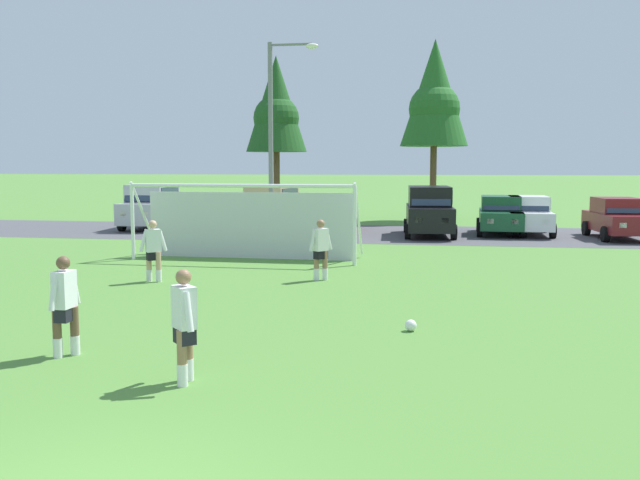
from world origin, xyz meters
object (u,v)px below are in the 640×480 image
(parked_car_slot_left, at_px, (214,211))
(parked_car_slot_end, at_px, (618,218))
(player_striker_near, at_px, (153,251))
(player_winger_left, at_px, (184,326))
(player_winger_right, at_px, (65,306))
(parked_car_slot_far_right, at_px, (528,215))
(parked_car_slot_center_left, at_px, (271,208))
(parked_car_slot_center_right, at_px, (429,211))
(parked_car_slot_far_left, at_px, (152,206))
(soccer_ball, at_px, (411,325))
(parked_car_slot_right, at_px, (500,215))
(parked_car_slot_center, at_px, (330,212))
(player_defender_far, at_px, (321,250))
(soccer_goal, at_px, (247,220))
(street_lamp, at_px, (275,142))

(parked_car_slot_left, relative_size, parked_car_slot_end, 1.00)
(player_striker_near, height_order, player_winger_left, same)
(player_winger_right, distance_m, parked_car_slot_far_right, 23.55)
(parked_car_slot_center_left, xyz_separation_m, parked_car_slot_center_right, (7.26, -0.74, 0.00))
(parked_car_slot_left, xyz_separation_m, parked_car_slot_far_right, (14.65, -0.44, 0.00))
(player_winger_left, height_order, parked_car_slot_far_left, parked_car_slot_far_left)
(soccer_ball, bearing_deg, parked_car_slot_right, 79.85)
(parked_car_slot_center, bearing_deg, soccer_ball, -76.94)
(parked_car_slot_center, bearing_deg, parked_car_slot_far_left, -178.48)
(player_defender_far, bearing_deg, parked_car_slot_far_left, 128.06)
(soccer_goal, relative_size, parked_car_slot_left, 1.73)
(parked_car_slot_far_left, height_order, parked_car_slot_center_right, same)
(soccer_ball, bearing_deg, parked_car_slot_end, 65.48)
(parked_car_slot_left, bearing_deg, parked_car_slot_center_left, -16.24)
(player_striker_near, relative_size, parked_car_slot_right, 0.38)
(player_defender_far, bearing_deg, parked_car_slot_right, 66.05)
(soccer_ball, bearing_deg, parked_car_slot_left, 117.84)
(player_striker_near, xyz_separation_m, parked_car_slot_end, (14.97, 13.25, 0.05))
(parked_car_slot_left, distance_m, parked_car_slot_center, 5.70)
(player_winger_right, height_order, parked_car_slot_far_right, parked_car_slot_far_right)
(soccer_goal, xyz_separation_m, parked_car_slot_center_left, (-1.41, 9.23, -0.18))
(soccer_ball, distance_m, parked_car_slot_center_left, 19.61)
(player_defender_far, relative_size, parked_car_slot_end, 0.38)
(player_winger_left, relative_size, parked_car_slot_center_right, 0.35)
(street_lamp, bearing_deg, parked_car_slot_far_right, 29.53)
(player_winger_left, bearing_deg, parked_car_slot_end, 62.39)
(soccer_goal, relative_size, parked_car_slot_center_right, 1.59)
(soccer_goal, height_order, player_defender_far, soccer_goal)
(parked_car_slot_far_right, relative_size, street_lamp, 0.55)
(parked_car_slot_end, relative_size, street_lamp, 0.56)
(parked_car_slot_center_left, bearing_deg, soccer_ball, -68.90)
(parked_car_slot_far_left, relative_size, parked_car_slot_center_right, 1.00)
(parked_car_slot_end, bearing_deg, soccer_goal, -147.89)
(parked_car_slot_left, distance_m, parked_car_slot_end, 18.22)
(parked_car_slot_left, bearing_deg, parked_car_slot_far_left, -173.52)
(soccer_goal, xyz_separation_m, player_defender_far, (3.06, -3.71, -0.47))
(player_striker_near, distance_m, player_winger_right, 7.13)
(parked_car_slot_left, bearing_deg, player_winger_right, -77.91)
(parked_car_slot_left, bearing_deg, soccer_goal, -66.14)
(parked_car_slot_center_left, distance_m, parked_car_slot_far_right, 11.59)
(soccer_goal, relative_size, parked_car_slot_end, 1.73)
(player_winger_left, height_order, player_winger_right, same)
(parked_car_slot_center_left, bearing_deg, soccer_goal, -81.34)
(soccer_ball, relative_size, parked_car_slot_far_left, 0.05)
(player_striker_near, height_order, street_lamp, street_lamp)
(parked_car_slot_center, relative_size, parked_car_slot_end, 1.00)
(soccer_goal, relative_size, parked_car_slot_center, 1.73)
(parked_car_slot_center_left, distance_m, parked_car_slot_right, 10.41)
(parked_car_slot_center_right, relative_size, parked_car_slot_far_right, 1.11)
(soccer_goal, bearing_deg, parked_car_slot_center_left, 98.66)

